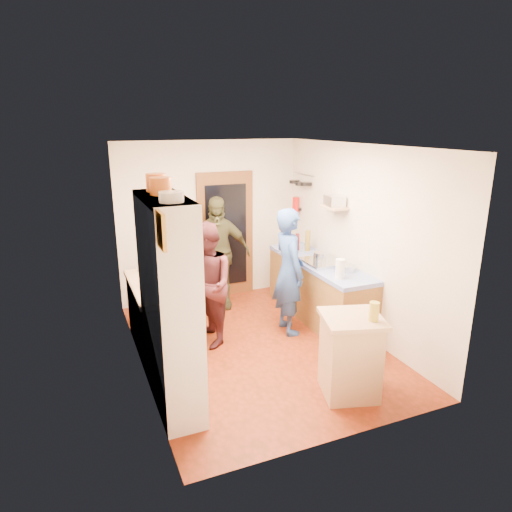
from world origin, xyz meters
TOP-DOWN VIEW (x-y plane):
  - floor at (0.00, 0.00)m, footprint 3.00×4.00m
  - ceiling at (0.00, 0.00)m, footprint 3.00×4.00m
  - wall_back at (0.00, 2.01)m, footprint 3.00×0.02m
  - wall_front at (0.00, -2.01)m, footprint 3.00×0.02m
  - wall_left at (-1.51, 0.00)m, footprint 0.02×4.00m
  - wall_right at (1.51, 0.00)m, footprint 0.02×4.00m
  - door_frame at (0.25, 1.97)m, footprint 0.95×0.06m
  - door_glass at (0.25, 1.94)m, footprint 0.70×0.02m
  - hutch_body at (-1.30, -0.80)m, footprint 0.40×1.20m
  - hutch_top_shelf at (-1.30, -0.80)m, footprint 0.40×1.14m
  - plate_stack at (-1.30, -1.16)m, footprint 0.22×0.22m
  - orange_pot_a at (-1.30, -0.70)m, footprint 0.21×0.21m
  - orange_pot_b at (-1.30, -0.47)m, footprint 0.20×0.20m
  - left_counter_base at (-1.20, 0.45)m, footprint 0.60×1.40m
  - left_counter_top at (-1.20, 0.45)m, footprint 0.64×1.44m
  - toaster at (-1.15, 0.08)m, footprint 0.26×0.20m
  - kettle at (-1.25, 0.36)m, footprint 0.16×0.16m
  - orange_bowl at (-1.12, 0.56)m, footprint 0.24×0.24m
  - chopping_board at (-1.18, 0.99)m, footprint 0.31×0.23m
  - right_counter_base at (1.20, 0.50)m, footprint 0.60×2.20m
  - right_counter_top at (1.20, 0.50)m, footprint 0.62×2.22m
  - hob at (1.20, 0.40)m, footprint 0.55×0.58m
  - pot_on_hob at (1.15, 0.42)m, footprint 0.19×0.19m
  - bottle_a at (1.05, 1.04)m, footprint 0.08×0.08m
  - bottle_b at (1.18, 1.18)m, footprint 0.07×0.07m
  - bottle_c at (1.31, 1.07)m, footprint 0.09×0.09m
  - paper_towel at (1.05, -0.27)m, footprint 0.14×0.14m
  - mixing_bowl at (1.30, -0.04)m, footprint 0.27×0.27m
  - island_base at (0.49, -1.38)m, footprint 0.68×0.68m
  - island_top at (0.49, -1.38)m, footprint 0.77×0.77m
  - cutting_board at (0.46, -1.32)m, footprint 0.42×0.37m
  - oil_jar at (0.63, -1.55)m, footprint 0.13×0.13m
  - pan_rail at (1.46, 1.52)m, footprint 0.02×0.65m
  - pan_hang_a at (1.40, 1.35)m, footprint 0.18×0.18m
  - pan_hang_b at (1.40, 1.55)m, footprint 0.16×0.16m
  - pan_hang_c at (1.40, 1.75)m, footprint 0.17×0.17m
  - wall_shelf at (1.37, 0.45)m, footprint 0.26×0.42m
  - radio at (1.37, 0.45)m, footprint 0.26×0.33m
  - ext_bracket at (1.47, 1.70)m, footprint 0.06×0.10m
  - fire_extinguisher at (1.41, 1.70)m, footprint 0.11×0.11m
  - picture_frame at (-1.48, -1.55)m, footprint 0.03×0.25m
  - person_hob at (0.62, 0.26)m, footprint 0.46×0.67m
  - person_left at (-0.55, 0.39)m, footprint 0.66×0.83m
  - person_back at (-0.05, 1.51)m, footprint 1.13×0.71m

SIDE VIEW (x-z plane):
  - floor at x=0.00m, z-range -0.02..0.00m
  - right_counter_base at x=1.20m, z-range 0.00..0.84m
  - left_counter_base at x=-1.20m, z-range 0.00..0.85m
  - island_base at x=0.49m, z-range 0.00..0.86m
  - person_left at x=-0.55m, z-range 0.00..1.65m
  - right_counter_top at x=1.20m, z-range 0.84..0.90m
  - left_counter_top at x=-1.20m, z-range 0.85..0.90m
  - person_hob at x=0.62m, z-range 0.00..1.77m
  - island_top at x=0.49m, z-range 0.86..0.91m
  - cutting_board at x=0.46m, z-range 0.89..0.91m
  - person_back at x=-0.05m, z-range 0.00..1.79m
  - chopping_board at x=-1.18m, z-range 0.90..0.92m
  - hob at x=1.20m, z-range 0.90..0.94m
  - orange_bowl at x=-1.12m, z-range 0.90..0.99m
  - mixing_bowl at x=1.30m, z-range 0.90..0.99m
  - kettle at x=-1.25m, z-range 0.90..1.08m
  - toaster at x=-1.15m, z-range 0.90..1.08m
  - pot_on_hob at x=1.15m, z-range 0.94..1.06m
  - oil_jar at x=0.63m, z-range 0.91..1.11m
  - paper_towel at x=1.05m, z-range 0.90..1.16m
  - bottle_b at x=1.18m, z-range 0.90..1.17m
  - bottle_a at x=1.05m, z-range 0.90..1.17m
  - door_frame at x=0.25m, z-range 0.00..2.10m
  - door_glass at x=0.25m, z-range 0.20..1.90m
  - bottle_c at x=1.31m, z-range 0.90..1.23m
  - hutch_body at x=-1.30m, z-range 0.00..2.20m
  - wall_back at x=0.00m, z-range 0.00..2.60m
  - wall_front at x=0.00m, z-range 0.00..2.60m
  - wall_left at x=-1.51m, z-range 0.00..2.60m
  - wall_right at x=1.51m, z-range 0.00..2.60m
  - ext_bracket at x=1.47m, z-range 1.43..1.47m
  - fire_extinguisher at x=1.41m, z-range 1.34..1.66m
  - wall_shelf at x=1.37m, z-range 1.69..1.71m
  - radio at x=1.37m, z-range 1.72..1.86m
  - pan_hang_b at x=1.40m, z-range 1.88..1.92m
  - pan_hang_c at x=1.40m, z-range 1.89..1.93m
  - pan_hang_a at x=1.40m, z-range 1.90..1.94m
  - pan_rail at x=1.46m, z-range 2.04..2.06m
  - picture_frame at x=-1.48m, z-range 1.90..2.20m
  - hutch_top_shelf at x=-1.30m, z-range 2.16..2.20m
  - plate_stack at x=-1.30m, z-range 2.20..2.29m
  - orange_pot_a at x=-1.30m, z-range 2.20..2.37m
  - orange_pot_b at x=-1.30m, z-range 2.20..2.38m
  - ceiling at x=0.00m, z-range 2.60..2.62m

